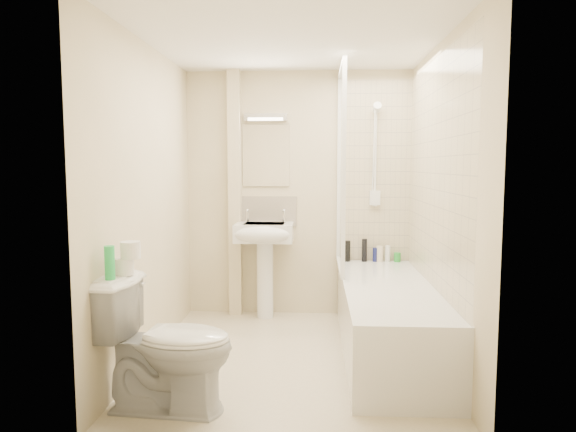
{
  "coord_description": "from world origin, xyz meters",
  "views": [
    {
      "loc": [
        0.18,
        -3.82,
        1.49
      ],
      "look_at": [
        -0.04,
        0.2,
        1.09
      ],
      "focal_mm": 32.0,
      "sensor_mm": 36.0,
      "label": 1
    }
  ],
  "objects": [
    {
      "name": "floor",
      "position": [
        0.0,
        0.0,
        0.0
      ],
      "size": [
        2.5,
        2.5,
        0.0
      ],
      "primitive_type": "plane",
      "color": "beige",
      "rests_on": "ground"
    },
    {
      "name": "wall_back",
      "position": [
        0.0,
        1.25,
        1.2
      ],
      "size": [
        2.2,
        0.02,
        2.4
      ],
      "primitive_type": "cube",
      "color": "beige",
      "rests_on": "ground"
    },
    {
      "name": "wall_left",
      "position": [
        -1.1,
        0.0,
        1.2
      ],
      "size": [
        0.02,
        2.5,
        2.4
      ],
      "primitive_type": "cube",
      "color": "beige",
      "rests_on": "ground"
    },
    {
      "name": "wall_right",
      "position": [
        1.1,
        0.0,
        1.2
      ],
      "size": [
        0.02,
        2.5,
        2.4
      ],
      "primitive_type": "cube",
      "color": "beige",
      "rests_on": "ground"
    },
    {
      "name": "ceiling",
      "position": [
        0.0,
        0.0,
        2.4
      ],
      "size": [
        2.2,
        2.5,
        0.02
      ],
      "primitive_type": "cube",
      "color": "white",
      "rests_on": "wall_back"
    },
    {
      "name": "tile_back",
      "position": [
        0.75,
        1.24,
        1.42
      ],
      "size": [
        0.7,
        0.01,
        1.75
      ],
      "primitive_type": "cube",
      "color": "beige",
      "rests_on": "wall_back"
    },
    {
      "name": "tile_right",
      "position": [
        1.09,
        0.17,
        1.42
      ],
      "size": [
        0.01,
        2.1,
        1.75
      ],
      "primitive_type": "cube",
      "color": "beige",
      "rests_on": "wall_right"
    },
    {
      "name": "pipe_boxing",
      "position": [
        -0.62,
        1.19,
        1.2
      ],
      "size": [
        0.12,
        0.12,
        2.4
      ],
      "primitive_type": "cube",
      "color": "beige",
      "rests_on": "ground"
    },
    {
      "name": "splashback",
      "position": [
        -0.32,
        1.24,
        1.03
      ],
      "size": [
        0.6,
        0.02,
        0.3
      ],
      "primitive_type": "cube",
      "color": "beige",
      "rests_on": "wall_back"
    },
    {
      "name": "mirror",
      "position": [
        -0.32,
        1.24,
        1.58
      ],
      "size": [
        0.46,
        0.01,
        0.6
      ],
      "primitive_type": "cube",
      "color": "white",
      "rests_on": "wall_back"
    },
    {
      "name": "strip_light",
      "position": [
        -0.32,
        1.22,
        1.95
      ],
      "size": [
        0.42,
        0.07,
        0.07
      ],
      "primitive_type": "cube",
      "color": "silver",
      "rests_on": "wall_back"
    },
    {
      "name": "bathtub",
      "position": [
        0.75,
        0.17,
        0.29
      ],
      "size": [
        0.7,
        2.1,
        0.55
      ],
      "color": "white",
      "rests_on": "ground"
    },
    {
      "name": "shower_screen",
      "position": [
        0.4,
        0.8,
        1.45
      ],
      "size": [
        0.04,
        0.92,
        1.8
      ],
      "color": "white",
      "rests_on": "bathtub"
    },
    {
      "name": "shower_fixture",
      "position": [
        0.75,
        1.19,
        1.55
      ],
      "size": [
        0.1,
        0.16,
        0.99
      ],
      "color": "white",
      "rests_on": "wall_back"
    },
    {
      "name": "pedestal_sink",
      "position": [
        -0.32,
        1.01,
        0.75
      ],
      "size": [
        0.55,
        0.5,
        1.06
      ],
      "color": "white",
      "rests_on": "ground"
    },
    {
      "name": "bottle_black_a",
      "position": [
        0.48,
        1.16,
        0.65
      ],
      "size": [
        0.06,
        0.06,
        0.2
      ],
      "primitive_type": "cylinder",
      "color": "black",
      "rests_on": "bathtub"
    },
    {
      "name": "bottle_black_b",
      "position": [
        0.65,
        1.16,
        0.66
      ],
      "size": [
        0.05,
        0.05,
        0.22
      ],
      "primitive_type": "cylinder",
      "color": "black",
      "rests_on": "bathtub"
    },
    {
      "name": "bottle_blue",
      "position": [
        0.76,
        1.16,
        0.62
      ],
      "size": [
        0.05,
        0.05,
        0.14
      ],
      "primitive_type": "cylinder",
      "color": "#131854",
      "rests_on": "bathtub"
    },
    {
      "name": "bottle_cream",
      "position": [
        0.8,
        1.16,
        0.63
      ],
      "size": [
        0.07,
        0.07,
        0.15
      ],
      "primitive_type": "cylinder",
      "color": "beige",
      "rests_on": "bathtub"
    },
    {
      "name": "bottle_white_b",
      "position": [
        0.88,
        1.16,
        0.63
      ],
      "size": [
        0.05,
        0.05,
        0.16
      ],
      "primitive_type": "cylinder",
      "color": "white",
      "rests_on": "bathtub"
    },
    {
      "name": "bottle_green",
      "position": [
        0.97,
        1.16,
        0.59
      ],
      "size": [
        0.06,
        0.06,
        0.09
      ],
      "primitive_type": "cylinder",
      "color": "green",
      "rests_on": "bathtub"
    },
    {
      "name": "toilet",
      "position": [
        -0.72,
        -0.85,
        0.41
      ],
      "size": [
        0.6,
        0.89,
        0.82
      ],
      "primitive_type": "imported",
      "rotation": [
        0.0,
        0.0,
        1.48
      ],
      "color": "white",
      "rests_on": "ground"
    },
    {
      "name": "toilet_roll_lower",
      "position": [
        -0.99,
        -0.8,
        0.87
      ],
      "size": [
        0.12,
        0.12,
        0.1
      ],
      "primitive_type": "cylinder",
      "color": "white",
      "rests_on": "toilet"
    },
    {
      "name": "toilet_roll_upper",
      "position": [
        -0.95,
        -0.79,
        0.97
      ],
      "size": [
        0.12,
        0.12,
        0.1
      ],
      "primitive_type": "cylinder",
      "color": "white",
      "rests_on": "toilet_roll_lower"
    },
    {
      "name": "green_bottle",
      "position": [
        -1.02,
        -0.94,
        0.92
      ],
      "size": [
        0.06,
        0.06,
        0.2
      ],
      "primitive_type": "cylinder",
      "color": "green",
      "rests_on": "toilet"
    }
  ]
}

